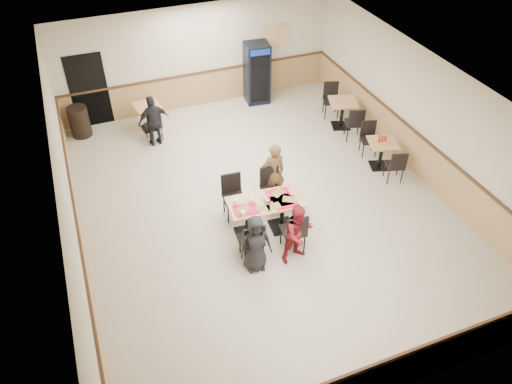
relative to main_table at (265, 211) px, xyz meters
name	(u,v)px	position (x,y,z in m)	size (l,w,h in m)	color
ground	(263,205)	(0.29, 0.81, -0.55)	(10.00, 10.00, 0.00)	beige
room_shell	(289,115)	(2.07, 3.36, 0.03)	(10.00, 10.00, 10.00)	silver
main_table	(265,211)	(0.00, 0.00, 0.00)	(1.60, 0.89, 0.83)	black
main_chairs	(262,213)	(-0.06, 0.00, -0.03)	(1.51, 1.91, 1.05)	black
diner_woman_left	(255,244)	(-0.57, -0.90, 0.10)	(0.64, 0.42, 1.31)	black
diner_woman_right	(298,233)	(0.32, -0.97, 0.12)	(0.66, 0.51, 1.35)	maroon
diner_man_opposite	(273,173)	(0.57, 0.90, 0.21)	(0.56, 0.37, 1.53)	brown
lone_diner	(154,121)	(-1.43, 4.18, 0.16)	(0.83, 0.35, 1.42)	black
tabletop_clutter	(268,202)	(0.04, -0.07, 0.30)	(1.37, 0.70, 0.12)	red
side_table_near	(382,151)	(3.58, 1.11, -0.07)	(0.85, 0.85, 0.73)	black
side_table_near_chair_south	(395,164)	(3.58, 0.53, -0.09)	(0.43, 0.43, 0.92)	black
side_table_near_chair_north	(369,139)	(3.58, 1.69, -0.09)	(0.43, 0.43, 0.92)	black
side_table_far	(342,110)	(3.60, 3.15, -0.02)	(0.94, 0.94, 0.80)	black
side_table_far_chair_south	(354,122)	(3.60, 2.51, -0.05)	(0.47, 0.47, 1.01)	black
side_table_far_chair_north	(331,100)	(3.60, 3.78, -0.05)	(0.47, 0.47, 1.01)	black
condiment_caddy	(382,138)	(3.55, 1.16, 0.27)	(0.23, 0.06, 0.20)	#B3350C
back_table	(148,113)	(-1.43, 5.01, -0.07)	(0.75, 0.75, 0.73)	black
back_table_chair_lone	(153,124)	(-1.43, 4.42, -0.09)	(0.43, 0.43, 0.92)	black
pepsi_cooler	(257,73)	(1.95, 5.40, 0.35)	(0.74, 0.75, 1.80)	black
trash_bin	(80,122)	(-3.24, 5.36, -0.13)	(0.54, 0.54, 0.85)	black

